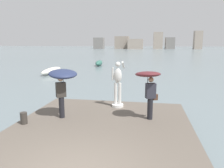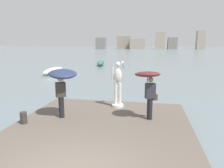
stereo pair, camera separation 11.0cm
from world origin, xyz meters
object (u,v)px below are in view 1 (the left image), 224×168
onlooker_right (149,82)px  mooring_bollard (24,118)px  boat_near (99,63)px  statue_white_figure (118,86)px  onlooker_left (63,79)px  boat_far (52,71)px

onlooker_right → mooring_bollard: onlooker_right is taller
boat_near → statue_white_figure: bearing=-74.5°
onlooker_left → onlooker_right: 3.47m
statue_white_figure → mooring_bollard: 4.35m
onlooker_left → boat_far: (-7.58, 14.73, -1.69)m
mooring_bollard → boat_near: size_ratio=0.12×
onlooker_right → mooring_bollard: size_ratio=4.41×
statue_white_figure → onlooker_right: size_ratio=1.11×
onlooker_right → boat_near: size_ratio=0.52×
boat_near → boat_far: bearing=-109.8°
boat_near → boat_far: (-3.38, -9.39, -0.07)m
mooring_bollard → boat_far: (-6.36, 15.72, -0.29)m
mooring_bollard → boat_far: mooring_bollard is taller
onlooker_left → boat_near: 24.54m
boat_far → mooring_bollard: bearing=-68.0°
onlooker_left → boat_near: (-4.19, 24.13, -1.62)m
mooring_bollard → boat_far: 16.96m
onlooker_right → mooring_bollard: 5.02m
statue_white_figure → boat_far: 16.10m
mooring_bollard → boat_near: (-2.98, 25.11, -0.22)m
onlooker_left → boat_far: size_ratio=0.41×
statue_white_figure → onlooker_right: (1.45, -1.48, 0.49)m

